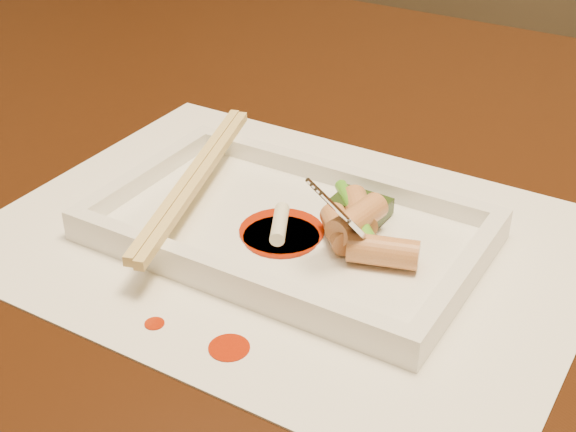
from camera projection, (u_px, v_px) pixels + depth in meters
The scene contains 21 objects.
table at pixel (270, 276), 0.69m from camera, with size 1.40×0.90×0.75m.
placemat at pixel (288, 239), 0.55m from camera, with size 0.40×0.30×0.00m, color white.
sauce_splatter_a at pixel (229, 348), 0.45m from camera, with size 0.02×0.02×0.00m, color #A41F04.
sauce_splatter_b at pixel (154, 324), 0.47m from camera, with size 0.01×0.01×0.00m, color #A41F04.
plate_base at pixel (288, 233), 0.55m from camera, with size 0.26×0.16×0.01m, color white.
plate_rim_far at pixel (339, 175), 0.60m from camera, with size 0.26×0.01×0.01m, color white.
plate_rim_near at pixel (226, 275), 0.49m from camera, with size 0.26×0.01×0.01m, color white.
plate_rim_left at pixel (146, 175), 0.60m from camera, with size 0.01×0.14×0.01m, color white.
plate_rim_right at pixel (462, 275), 0.49m from camera, with size 0.01×0.14×0.01m, color white.
veg_piece at pixel (361, 207), 0.56m from camera, with size 0.04×0.03×0.01m, color black.
scallion_white at pixel (280, 224), 0.53m from camera, with size 0.01×0.01×0.04m, color #EAEACC.
scallion_green at pixel (357, 216), 0.54m from camera, with size 0.01×0.01×0.09m, color #3B8D16.
chopstick_a at pixel (190, 176), 0.57m from camera, with size 0.01×0.22×0.01m, color #E0BD70.
chopstick_b at pixel (199, 179), 0.57m from camera, with size 0.01×0.22×0.01m, color #E0BD70.
fork at pixel (401, 145), 0.49m from camera, with size 0.09×0.10×0.14m, color silver, non-canonical shape.
sauce_blob_0 at pixel (281, 237), 0.54m from camera, with size 0.05×0.05×0.00m, color #A41F04.
sauce_blob_1 at pixel (282, 231), 0.54m from camera, with size 0.06×0.06×0.00m, color #A41F04.
rice_cake_0 at pixel (383, 251), 0.51m from camera, with size 0.02×0.02×0.04m, color tan.
rice_cake_1 at pixel (339, 229), 0.53m from camera, with size 0.02×0.02×0.04m, color tan.
rice_cake_2 at pixel (357, 219), 0.53m from camera, with size 0.02×0.02×0.05m, color tan.
rice_cake_3 at pixel (359, 212), 0.55m from camera, with size 0.02×0.02×0.04m, color tan.
Camera 1 is at (0.30, -0.47, 1.05)m, focal length 50.00 mm.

